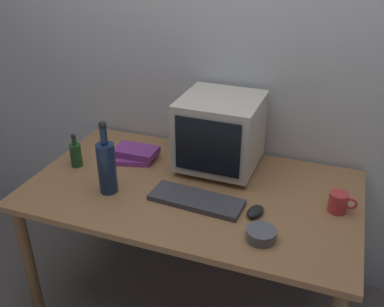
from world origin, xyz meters
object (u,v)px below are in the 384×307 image
computer_mouse (255,212)px  mug (339,202)px  crt_monitor (220,132)px  bottle_short (76,154)px  book_stack (136,154)px  cd_spindle (261,234)px  keyboard (196,200)px  bottle_tall (107,166)px

computer_mouse → mug: bearing=43.8°
crt_monitor → bottle_short: (-0.69, -0.24, -0.13)m
book_stack → mug: mug is taller
crt_monitor → cd_spindle: (0.32, -0.50, -0.17)m
bottle_short → computer_mouse: bearing=-6.4°
mug → cd_spindle: 0.40m
mug → keyboard: bearing=-166.2°
mug → bottle_short: bearing=-178.1°
keyboard → bottle_tall: bearing=-169.2°
computer_mouse → bottle_tall: (-0.68, -0.05, 0.12)m
keyboard → bottle_short: bottle_short is taller
bottle_short → book_stack: bottle_short is taller
crt_monitor → bottle_tall: (-0.41, -0.40, -0.06)m
crt_monitor → computer_mouse: bearing=-52.7°
bottle_tall → bottle_short: (-0.28, 0.15, -0.07)m
mug → cd_spindle: bearing=-132.1°
keyboard → cd_spindle: size_ratio=3.50×
keyboard → cd_spindle: bearing=-21.6°
cd_spindle → crt_monitor: bearing=122.9°
crt_monitor → keyboard: (0.00, -0.35, -0.18)m
computer_mouse → bottle_short: bottle_short is taller
mug → book_stack: bearing=173.1°
computer_mouse → book_stack: (-0.70, 0.27, 0.01)m
crt_monitor → book_stack: bearing=-169.9°
book_stack → computer_mouse: bearing=-21.4°
crt_monitor → book_stack: size_ratio=1.75×
book_stack → mug: 1.04m
book_stack → crt_monitor: bearing=10.1°
mug → computer_mouse: bearing=-155.2°
cd_spindle → keyboard: bearing=154.7°
bottle_tall → book_stack: size_ratio=1.57×
crt_monitor → keyboard: size_ratio=0.94×
crt_monitor → mug: bearing=-18.7°
bottle_short → mug: 1.28m
bottle_short → mug: (1.28, 0.04, -0.02)m
computer_mouse → book_stack: bearing=177.6°
computer_mouse → bottle_short: size_ratio=0.56×
bottle_short → cd_spindle: (1.01, -0.26, -0.04)m
bottle_tall → bottle_short: size_ratio=1.97×
mug → cd_spindle: size_ratio=1.00×
computer_mouse → keyboard: bearing=-162.0°
computer_mouse → cd_spindle: cd_spindle is taller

